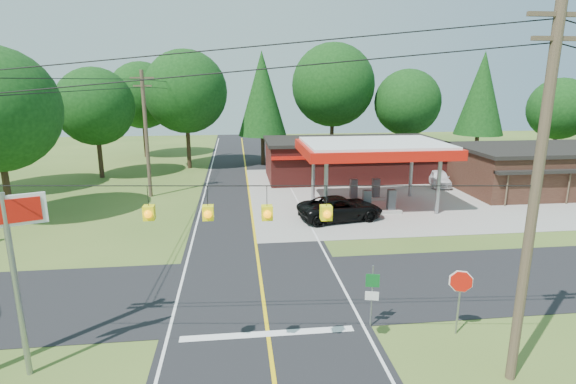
{
  "coord_description": "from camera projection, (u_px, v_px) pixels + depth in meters",
  "views": [
    {
      "loc": [
        -1.0,
        -18.55,
        9.24
      ],
      "look_at": [
        2.0,
        7.0,
        2.8
      ],
      "focal_mm": 28.0,
      "sensor_mm": 36.0,
      "label": 1
    }
  ],
  "objects": [
    {
      "name": "ground",
      "position": [
        262.0,
        291.0,
        20.23
      ],
      "size": [
        120.0,
        120.0,
        0.0
      ],
      "primitive_type": "plane",
      "color": "#3C5C20",
      "rests_on": "ground"
    },
    {
      "name": "main_highway",
      "position": [
        262.0,
        291.0,
        20.23
      ],
      "size": [
        8.0,
        120.0,
        0.02
      ],
      "primitive_type": "cube",
      "color": "black",
      "rests_on": "ground"
    },
    {
      "name": "cross_road",
      "position": [
        262.0,
        290.0,
        20.23
      ],
      "size": [
        70.0,
        7.0,
        0.02
      ],
      "primitive_type": "cube",
      "color": "black",
      "rests_on": "ground"
    },
    {
      "name": "lane_center_yellow",
      "position": [
        262.0,
        290.0,
        20.22
      ],
      "size": [
        0.15,
        110.0,
        0.0
      ],
      "primitive_type": "cube",
      "color": "yellow",
      "rests_on": "main_highway"
    },
    {
      "name": "gas_canopy",
      "position": [
        374.0,
        150.0,
        32.74
      ],
      "size": [
        10.6,
        7.4,
        4.88
      ],
      "color": "gray",
      "rests_on": "ground"
    },
    {
      "name": "convenience_store",
      "position": [
        351.0,
        158.0,
        43.04
      ],
      "size": [
        16.4,
        7.55,
        3.8
      ],
      "color": "#5D1E1A",
      "rests_on": "ground"
    },
    {
      "name": "utility_pole_near_right",
      "position": [
        535.0,
        197.0,
        12.89
      ],
      "size": [
        1.8,
        0.3,
        11.5
      ],
      "color": "#473828",
      "rests_on": "ground"
    },
    {
      "name": "utility_pole_far_left",
      "position": [
        146.0,
        133.0,
        35.41
      ],
      "size": [
        1.8,
        0.3,
        10.0
      ],
      "color": "#473828",
      "rests_on": "ground"
    },
    {
      "name": "utility_pole_north",
      "position": [
        187.0,
        120.0,
        52.06
      ],
      "size": [
        0.3,
        0.3,
        9.5
      ],
      "color": "#473828",
      "rests_on": "ground"
    },
    {
      "name": "overhead_beacons",
      "position": [
        237.0,
        189.0,
        12.83
      ],
      "size": [
        17.04,
        2.04,
        1.03
      ],
      "color": "black",
      "rests_on": "ground"
    },
    {
      "name": "treeline_backdrop",
      "position": [
        254.0,
        99.0,
        41.64
      ],
      "size": [
        70.27,
        51.59,
        13.3
      ],
      "color": "#332316",
      "rests_on": "ground"
    },
    {
      "name": "suv_car",
      "position": [
        341.0,
        208.0,
        30.34
      ],
      "size": [
        6.69,
        6.69,
        1.6
      ],
      "primitive_type": "imported",
      "rotation": [
        0.0,
        0.0,
        1.75
      ],
      "color": "black",
      "rests_on": "ground"
    },
    {
      "name": "sedan_car",
      "position": [
        439.0,
        178.0,
        40.15
      ],
      "size": [
        4.95,
        4.95,
        1.4
      ],
      "primitive_type": "imported",
      "rotation": [
        0.0,
        0.0,
        -0.23
      ],
      "color": "white",
      "rests_on": "ground"
    },
    {
      "name": "big_stop_sign",
      "position": [
        9.0,
        246.0,
        13.45
      ],
      "size": [
        2.12,
        0.9,
        6.05
      ],
      "color": "gray",
      "rests_on": "ground"
    },
    {
      "name": "octagonal_stop_sign",
      "position": [
        461.0,
        287.0,
        16.34
      ],
      "size": [
        0.83,
        0.38,
        2.57
      ],
      "color": "gray",
      "rests_on": "ground"
    },
    {
      "name": "route_sign_post",
      "position": [
        372.0,
        291.0,
        16.92
      ],
      "size": [
        0.51,
        0.15,
        2.52
      ],
      "color": "gray",
      "rests_on": "ground"
    }
  ]
}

